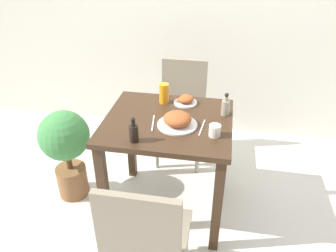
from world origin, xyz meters
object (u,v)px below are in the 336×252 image
drink_cup (215,131)px  sauce_bottle (226,107)px  chair_near (145,239)px  side_plate (185,100)px  chair_far (182,106)px  food_plate (177,120)px  juice_glass (164,93)px  potted_plant_left (66,146)px  condiment_bottle (134,132)px

drink_cup → sauce_bottle: bearing=79.2°
chair_near → side_plate: 1.06m
drink_cup → chair_far: bearing=110.2°
chair_far → drink_cup: bearing=-69.8°
chair_near → food_plate: bearing=-94.3°
juice_glass → potted_plant_left: size_ratio=0.19×
drink_cup → condiment_bottle: bearing=-162.9°
food_plate → side_plate: size_ratio=1.52×
juice_glass → sauce_bottle: sauce_bottle is taller
side_plate → chair_far: bearing=100.5°
chair_near → juice_glass: (-0.09, 1.00, 0.34)m
juice_glass → sauce_bottle: bearing=-13.6°
drink_cup → side_plate: bearing=120.2°
side_plate → potted_plant_left: (-0.86, -0.25, -0.34)m
sauce_bottle → side_plate: bearing=157.3°
side_plate → juice_glass: (-0.15, -0.01, 0.04)m
food_plate → side_plate: food_plate is taller
chair_far → food_plate: 0.85m
potted_plant_left → chair_near: bearing=-43.8°
chair_far → drink_cup: 0.97m
side_plate → juice_glass: 0.16m
food_plate → sauce_bottle: size_ratio=1.59×
chair_near → potted_plant_left: chair_near is taller
food_plate → side_plate: bearing=88.4°
drink_cup → condiment_bottle: size_ratio=0.46×
chair_far → chair_near: bearing=-89.0°
sauce_bottle → potted_plant_left: (-1.15, -0.13, -0.37)m
side_plate → juice_glass: juice_glass is taller
drink_cup → sauce_bottle: sauce_bottle is taller
side_plate → condiment_bottle: condiment_bottle is taller
side_plate → juice_glass: size_ratio=1.18×
chair_near → food_plate: (0.05, 0.69, 0.31)m
chair_far → drink_cup: size_ratio=12.06×
chair_far → juice_glass: (-0.07, -0.48, 0.34)m
chair_near → drink_cup: chair_near is taller
potted_plant_left → juice_glass: bearing=18.2°
chair_near → potted_plant_left: (-0.80, 0.77, -0.05)m
chair_near → sauce_bottle: sauce_bottle is taller
chair_near → condiment_bottle: condiment_bottle is taller
chair_far → potted_plant_left: (-0.78, -0.71, -0.05)m
food_plate → drink_cup: bearing=-18.4°
juice_glass → sauce_bottle: (0.44, -0.11, -0.01)m
chair_near → potted_plant_left: size_ratio=1.21×
food_plate → drink_cup: 0.25m
drink_cup → juice_glass: juice_glass is taller
sauce_bottle → condiment_bottle: size_ratio=1.00×
side_plate → condiment_bottle: size_ratio=1.05×
chair_near → chair_far: 1.48m
chair_near → condiment_bottle: (-0.17, 0.47, 0.33)m
sauce_bottle → chair_far: bearing=122.4°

